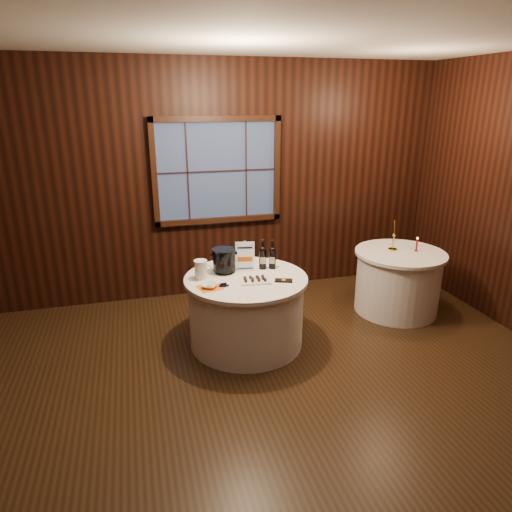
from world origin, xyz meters
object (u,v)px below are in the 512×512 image
object	(u,v)px
chocolate_plate	(255,280)
cracker_bowl	(209,286)
glass_pitcher	(201,269)
brass_candlestick	(394,239)
port_bottle_right	(272,256)
grape_bunch	(224,285)
sign_stand	(245,260)
red_candle	(417,246)
ice_bucket	(224,260)
port_bottle_left	(263,256)
side_table	(398,281)
main_table	(246,310)
chocolate_box	(284,280)

from	to	relation	value
chocolate_plate	cracker_bowl	xyz separation A→B (m)	(-0.47, -0.04, 0.00)
glass_pitcher	brass_candlestick	xyz separation A→B (m)	(2.39, 0.30, 0.04)
glass_pitcher	brass_candlestick	distance (m)	2.41
port_bottle_right	grape_bunch	world-z (taller)	port_bottle_right
sign_stand	red_candle	size ratio (longest dim) A/B	1.84
port_bottle_right	brass_candlestick	distance (m)	1.61
glass_pitcher	brass_candlestick	bearing A→B (deg)	17.23
cracker_bowl	brass_candlestick	bearing A→B (deg)	13.52
ice_bucket	cracker_bowl	world-z (taller)	ice_bucket
chocolate_plate	cracker_bowl	size ratio (longest dim) A/B	2.20
ice_bucket	brass_candlestick	size ratio (longest dim) A/B	0.68
port_bottle_left	grape_bunch	world-z (taller)	port_bottle_left
port_bottle_right	chocolate_plate	bearing A→B (deg)	-108.67
side_table	brass_candlestick	distance (m)	0.53
sign_stand	chocolate_plate	size ratio (longest dim) A/B	0.99
grape_bunch	side_table	bearing A→B (deg)	11.99
grape_bunch	port_bottle_left	bearing A→B (deg)	36.37
port_bottle_right	brass_candlestick	bearing A→B (deg)	30.53
sign_stand	brass_candlestick	size ratio (longest dim) A/B	0.86
ice_bucket	red_candle	distance (m)	2.37
main_table	red_candle	world-z (taller)	red_candle
port_bottle_left	ice_bucket	xyz separation A→B (m)	(-0.42, 0.00, -0.01)
chocolate_plate	cracker_bowl	distance (m)	0.47
port_bottle_right	chocolate_box	bearing A→B (deg)	-66.90
port_bottle_left	grape_bunch	size ratio (longest dim) A/B	2.11
side_table	chocolate_plate	size ratio (longest dim) A/B	3.25
chocolate_box	cracker_bowl	size ratio (longest dim) A/B	1.18
main_table	cracker_bowl	distance (m)	0.61
sign_stand	port_bottle_right	distance (m)	0.30
ice_bucket	brass_candlestick	distance (m)	2.13
ice_bucket	red_candle	world-z (taller)	ice_bucket
port_bottle_left	port_bottle_right	world-z (taller)	port_bottle_left
port_bottle_left	grape_bunch	distance (m)	0.64
port_bottle_left	red_candle	bearing A→B (deg)	12.71
main_table	port_bottle_left	world-z (taller)	port_bottle_left
chocolate_plate	grape_bunch	distance (m)	0.33
red_candle	main_table	bearing A→B (deg)	-173.13
main_table	ice_bucket	world-z (taller)	ice_bucket
port_bottle_left	chocolate_box	size ratio (longest dim) A/B	1.84
main_table	side_table	size ratio (longest dim) A/B	1.19
side_table	ice_bucket	xyz separation A→B (m)	(-2.19, -0.11, 0.52)
port_bottle_left	ice_bucket	size ratio (longest dim) A/B	1.26
chocolate_box	cracker_bowl	world-z (taller)	cracker_bowl
side_table	brass_candlestick	world-z (taller)	brass_candlestick
side_table	red_candle	distance (m)	0.49
chocolate_plate	brass_candlestick	distance (m)	1.96
ice_bucket	glass_pitcher	size ratio (longest dim) A/B	1.32
port_bottle_right	red_candle	world-z (taller)	port_bottle_right
chocolate_plate	side_table	bearing A→B (deg)	12.90
main_table	chocolate_box	world-z (taller)	chocolate_box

